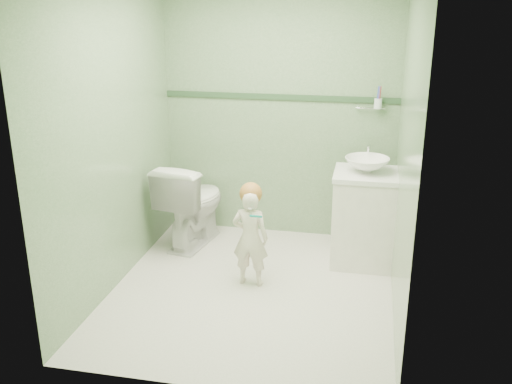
# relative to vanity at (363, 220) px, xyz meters

# --- Properties ---
(ground) EXTENTS (2.50, 2.50, 0.00)m
(ground) POSITION_rel_vanity_xyz_m (-0.84, -0.70, -0.40)
(ground) COLOR beige
(ground) RESTS_ON ground
(room_shell) EXTENTS (2.50, 2.54, 2.40)m
(room_shell) POSITION_rel_vanity_xyz_m (-0.84, -0.70, 0.80)
(room_shell) COLOR gray
(room_shell) RESTS_ON ground
(trim_stripe) EXTENTS (2.20, 0.02, 0.05)m
(trim_stripe) POSITION_rel_vanity_xyz_m (-0.84, 0.54, 0.95)
(trim_stripe) COLOR #2D4C2F
(trim_stripe) RESTS_ON room_shell
(vanity) EXTENTS (0.52, 0.50, 0.80)m
(vanity) POSITION_rel_vanity_xyz_m (0.00, 0.00, 0.00)
(vanity) COLOR silver
(vanity) RESTS_ON ground
(counter) EXTENTS (0.54, 0.52, 0.04)m
(counter) POSITION_rel_vanity_xyz_m (0.00, 0.00, 0.41)
(counter) COLOR white
(counter) RESTS_ON vanity
(basin) EXTENTS (0.37, 0.37, 0.13)m
(basin) POSITION_rel_vanity_xyz_m (0.00, 0.00, 0.49)
(basin) COLOR white
(basin) RESTS_ON counter
(faucet) EXTENTS (0.03, 0.13, 0.18)m
(faucet) POSITION_rel_vanity_xyz_m (0.00, 0.19, 0.57)
(faucet) COLOR silver
(faucet) RESTS_ON counter
(cup_holder) EXTENTS (0.26, 0.07, 0.21)m
(cup_holder) POSITION_rel_vanity_xyz_m (0.05, 0.48, 0.93)
(cup_holder) COLOR silver
(cup_holder) RESTS_ON room_shell
(toilet) EXTENTS (0.58, 0.86, 0.81)m
(toilet) POSITION_rel_vanity_xyz_m (-1.58, 0.10, 0.00)
(toilet) COLOR white
(toilet) RESTS_ON ground
(toddler) EXTENTS (0.30, 0.21, 0.81)m
(toddler) POSITION_rel_vanity_xyz_m (-0.88, -0.60, 0.00)
(toddler) COLOR white
(toddler) RESTS_ON ground
(hair_cap) EXTENTS (0.18, 0.18, 0.18)m
(hair_cap) POSITION_rel_vanity_xyz_m (-0.88, -0.57, 0.37)
(hair_cap) COLOR #A86E31
(hair_cap) RESTS_ON toddler
(teal_toothbrush) EXTENTS (0.11, 0.13, 0.08)m
(teal_toothbrush) POSITION_rel_vanity_xyz_m (-0.81, -0.72, 0.25)
(teal_toothbrush) COLOR #09938C
(teal_toothbrush) RESTS_ON toddler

